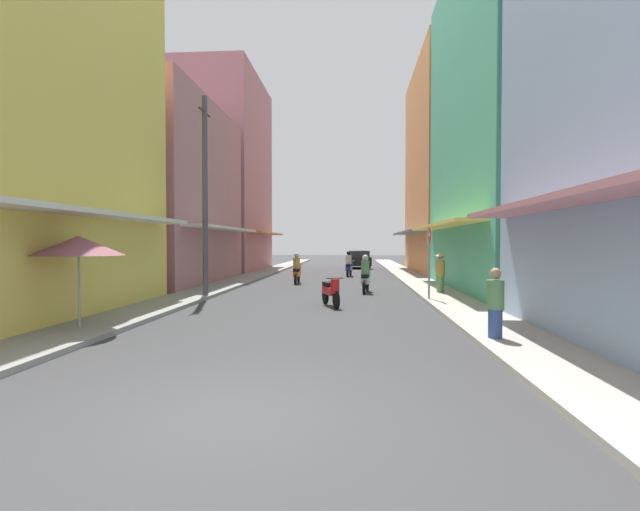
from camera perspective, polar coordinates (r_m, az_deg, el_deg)
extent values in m
plane|color=#38383A|center=(27.06, 1.16, -2.87)|extent=(112.65, 112.65, 0.00)
cube|color=gray|center=(27.72, -8.69, -2.66)|extent=(1.74, 59.21, 0.12)
cube|color=#ADA89E|center=(27.22, 11.19, -2.74)|extent=(1.74, 59.21, 0.12)
cube|color=silver|center=(12.63, -27.12, 4.74)|extent=(1.10, 11.56, 0.12)
cube|color=#B7727F|center=(25.63, -19.04, 7.05)|extent=(6.00, 10.90, 9.14)
cube|color=silver|center=(24.35, -11.41, 3.22)|extent=(1.10, 9.81, 0.12)
cube|color=#B7727F|center=(36.56, -11.95, 9.47)|extent=(6.00, 10.08, 14.31)
cube|color=#D88C4C|center=(35.40, -6.46, 2.68)|extent=(1.10, 9.07, 0.12)
cube|color=#B7727F|center=(9.86, 26.25, 5.72)|extent=(1.10, 8.59, 0.12)
cube|color=#4CB28C|center=(22.26, 23.72, 14.85)|extent=(6.00, 12.15, 14.49)
cube|color=#EFD159|center=(20.77, 14.44, 3.51)|extent=(1.10, 10.94, 0.12)
cube|color=#D88C4C|center=(34.45, 16.44, 9.96)|extent=(6.00, 12.40, 14.34)
cube|color=slate|center=(33.52, 10.52, 2.73)|extent=(1.10, 11.16, 0.12)
cylinder|color=black|center=(14.76, 1.97, -5.39)|extent=(0.26, 0.55, 0.56)
cylinder|color=black|center=(15.95, 0.65, -4.88)|extent=(0.26, 0.55, 0.56)
cube|color=red|center=(15.38, 1.23, -4.29)|extent=(0.59, 1.04, 0.24)
cube|color=black|center=(15.55, 1.03, -3.49)|extent=(0.45, 0.62, 0.14)
cylinder|color=red|center=(14.84, 1.83, -3.73)|extent=(0.28, 0.28, 0.45)
cylinder|color=black|center=(14.82, 1.83, -2.76)|extent=(0.53, 0.21, 0.03)
cylinder|color=black|center=(20.31, 5.76, -3.52)|extent=(0.15, 0.57, 0.56)
cylinder|color=black|center=(19.07, 5.35, -3.85)|extent=(0.15, 0.57, 0.56)
cube|color=#B2B2B7|center=(19.62, 5.55, -3.05)|extent=(0.41, 1.03, 0.24)
cube|color=black|center=(19.41, 5.48, -2.51)|extent=(0.35, 0.59, 0.14)
cylinder|color=#B2B2B7|center=(20.15, 5.72, -2.36)|extent=(0.28, 0.28, 0.45)
cylinder|color=black|center=(20.13, 5.72, -1.65)|extent=(0.55, 0.10, 0.03)
cylinder|color=#598C59|center=(19.43, 5.50, -1.47)|extent=(0.34, 0.34, 0.55)
sphere|color=#B2B2B7|center=(19.42, 5.50, -0.29)|extent=(0.26, 0.26, 0.26)
cylinder|color=black|center=(29.92, 3.72, -1.92)|extent=(0.16, 0.57, 0.56)
cylinder|color=black|center=(28.69, 3.35, -2.06)|extent=(0.16, 0.57, 0.56)
cube|color=#1E38B7|center=(29.24, 3.53, -1.56)|extent=(0.42, 1.03, 0.24)
cube|color=black|center=(29.04, 3.47, -1.19)|extent=(0.35, 0.59, 0.14)
cylinder|color=#1E38B7|center=(29.78, 3.69, -1.12)|extent=(0.28, 0.28, 0.45)
cylinder|color=black|center=(29.77, 3.69, -0.64)|extent=(0.55, 0.11, 0.03)
cylinder|color=beige|center=(29.07, 3.48, -0.50)|extent=(0.34, 0.34, 0.55)
sphere|color=black|center=(29.06, 3.49, 0.29)|extent=(0.26, 0.26, 0.26)
cylinder|color=black|center=(24.62, -2.61, -2.64)|extent=(0.08, 0.56, 0.56)
cylinder|color=black|center=(23.39, -2.99, -2.86)|extent=(0.08, 0.56, 0.56)
cube|color=orange|center=(23.94, -2.81, -2.23)|extent=(0.29, 1.00, 0.24)
cube|color=black|center=(23.73, -2.88, -1.78)|extent=(0.28, 0.56, 0.14)
cylinder|color=orange|center=(24.47, -2.65, -1.68)|extent=(0.28, 0.28, 0.45)
cylinder|color=black|center=(24.46, -2.65, -1.10)|extent=(0.55, 0.03, 0.03)
cylinder|color=#BF8C3F|center=(23.76, -2.86, -0.93)|extent=(0.34, 0.34, 0.55)
sphere|color=#B2B2B7|center=(23.75, -2.86, 0.03)|extent=(0.26, 0.26, 0.26)
cube|color=black|center=(39.24, 4.70, -0.65)|extent=(2.03, 4.21, 0.70)
cube|color=#333D47|center=(39.08, 4.72, 0.15)|extent=(1.74, 2.20, 0.60)
cylinder|color=black|center=(40.45, 3.51, -0.98)|extent=(0.22, 0.65, 0.64)
cylinder|color=black|center=(40.56, 5.62, -0.98)|extent=(0.22, 0.65, 0.64)
cylinder|color=black|center=(37.96, 3.71, -1.14)|extent=(0.22, 0.65, 0.64)
cylinder|color=black|center=(38.07, 5.96, -1.14)|extent=(0.22, 0.65, 0.64)
cylinder|color=#334C8C|center=(10.33, 20.43, -8.04)|extent=(0.28, 0.28, 0.70)
cylinder|color=#598C59|center=(10.25, 20.47, -4.46)|extent=(0.34, 0.34, 0.59)
sphere|color=tan|center=(10.21, 20.49, -2.02)|extent=(0.22, 0.22, 0.22)
cylinder|color=#598C59|center=(19.20, 14.36, -3.57)|extent=(0.28, 0.28, 0.75)
cylinder|color=#BF8C3F|center=(19.15, 14.37, -1.51)|extent=(0.34, 0.34, 0.63)
sphere|color=tan|center=(19.13, 14.38, -0.14)|extent=(0.22, 0.22, 0.22)
cone|color=#D1B77A|center=(19.13, 14.38, 0.16)|extent=(0.44, 0.44, 0.16)
cylinder|color=#99999E|center=(12.17, -27.13, -3.51)|extent=(0.05, 0.05, 2.04)
cone|color=#8C4C59|center=(12.13, -27.18, 1.07)|extent=(2.02, 2.02, 0.45)
cylinder|color=#4C4C4F|center=(18.16, -13.74, 6.83)|extent=(0.20, 0.20, 7.51)
cylinder|color=#3F382D|center=(18.72, -13.80, 16.48)|extent=(0.08, 1.20, 0.08)
cylinder|color=gray|center=(16.83, 13.07, -1.10)|extent=(0.07, 0.07, 2.60)
cylinder|color=red|center=(16.81, 13.09, 2.47)|extent=(0.02, 0.60, 0.60)
cube|color=white|center=(16.81, 13.09, 2.47)|extent=(0.03, 0.40, 0.10)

